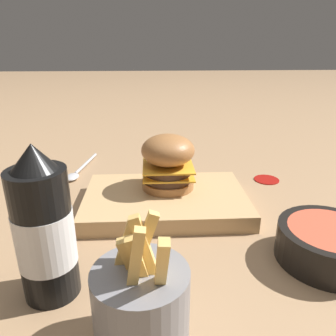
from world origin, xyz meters
name	(u,v)px	position (x,y,z in m)	size (l,w,h in m)	color
ground_plane	(167,224)	(0.00, 0.00, 0.00)	(6.00, 6.00, 0.00)	#9E7A56
serving_board	(168,200)	(0.00, 0.06, 0.01)	(0.30, 0.20, 0.03)	tan
burger	(168,161)	(0.01, 0.09, 0.08)	(0.10, 0.10, 0.10)	#9E6638
ketchup_bottle	(44,231)	(-0.15, -0.15, 0.09)	(0.07, 0.07, 0.19)	black
fries_basket	(141,305)	(-0.04, -0.23, 0.05)	(0.10, 0.10, 0.15)	slate
side_bowl	(329,243)	(0.22, -0.11, 0.03)	(0.14, 0.14, 0.05)	black
spoon	(77,172)	(-0.20, 0.23, 0.01)	(0.05, 0.18, 0.01)	#B2B2B7
ketchup_puddle	(267,179)	(0.23, 0.18, 0.00)	(0.06, 0.06, 0.00)	#9E140F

